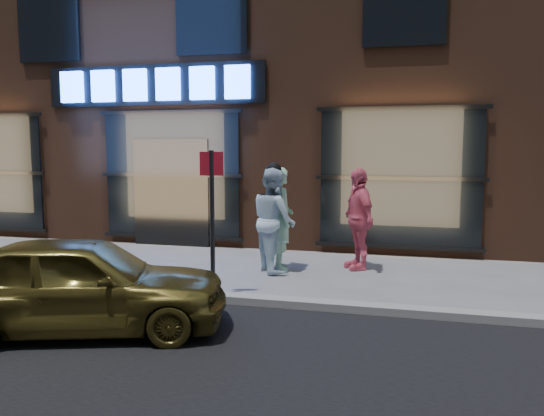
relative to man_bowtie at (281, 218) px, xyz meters
The scene contains 8 objects.
ground 3.81m from the man_bowtie, 142.61° to the right, with size 90.00×90.00×0.00m, color slate.
curb 3.80m from the man_bowtie, 142.61° to the right, with size 60.00×0.25×0.12m, color gray.
storefront_building 7.70m from the man_bowtie, 117.10° to the left, with size 30.20×8.28×10.30m.
man_bowtie is the anchor object (origin of this frame).
man_cap 0.21m from the man_bowtie, 113.26° to the right, with size 0.91×0.71×1.87m, color white.
passerby 1.41m from the man_bowtie, 15.01° to the left, with size 1.08×0.45×1.85m, color #EC6178.
gold_sedan 4.15m from the man_bowtie, 112.47° to the right, with size 1.41×3.50×1.19m, color olive.
sign_post 2.11m from the man_bowtie, 106.06° to the right, with size 0.35×0.08×2.18m.
Camera 1 is at (5.13, -7.06, 2.24)m, focal length 35.00 mm.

